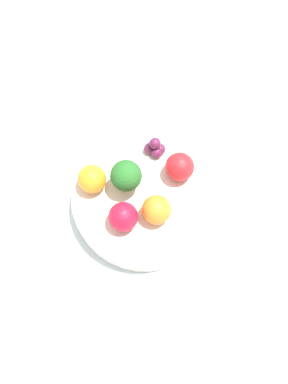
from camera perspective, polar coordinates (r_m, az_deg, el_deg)
ground_plane at (r=0.67m, az=0.00°, el=-2.40°), size 6.00×6.00×0.00m
table_surface at (r=0.66m, az=0.00°, el=-2.08°), size 1.20×1.20×0.02m
bowl at (r=0.63m, az=0.00°, el=-1.09°), size 0.24×0.24×0.04m
broccoli at (r=0.59m, az=-2.75°, el=2.44°), size 0.05×0.05×0.06m
apple_red at (r=0.58m, az=-3.18°, el=-3.79°), size 0.05×0.05×0.05m
apple_green at (r=0.61m, az=5.45°, el=3.82°), size 0.05×0.05×0.05m
orange_front at (r=0.61m, az=-7.94°, el=1.98°), size 0.05×0.05×0.05m
orange_back at (r=0.58m, az=1.92°, el=-2.71°), size 0.05×0.05×0.05m
grape_cluster at (r=0.64m, az=1.69°, el=6.81°), size 0.04×0.04×0.04m
napkin at (r=0.60m, az=-2.06°, el=-25.63°), size 0.14×0.16×0.01m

